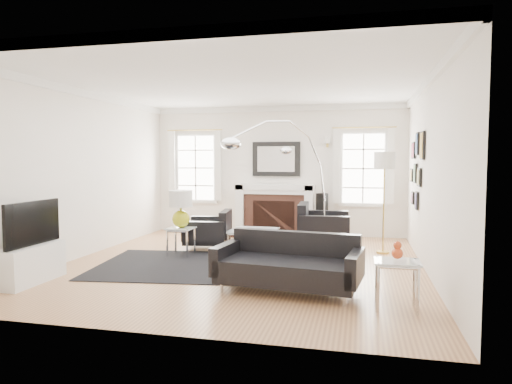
% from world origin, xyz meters
% --- Properties ---
extents(floor, '(6.00, 6.00, 0.00)m').
position_xyz_m(floor, '(0.00, 0.00, 0.00)').
color(floor, '#925F3D').
rests_on(floor, ground).
extents(back_wall, '(5.50, 0.04, 2.80)m').
position_xyz_m(back_wall, '(0.00, 3.00, 1.40)').
color(back_wall, white).
rests_on(back_wall, floor).
extents(front_wall, '(5.50, 0.04, 2.80)m').
position_xyz_m(front_wall, '(0.00, -3.00, 1.40)').
color(front_wall, white).
rests_on(front_wall, floor).
extents(left_wall, '(0.04, 6.00, 2.80)m').
position_xyz_m(left_wall, '(-2.75, 0.00, 1.40)').
color(left_wall, white).
rests_on(left_wall, floor).
extents(right_wall, '(0.04, 6.00, 2.80)m').
position_xyz_m(right_wall, '(2.75, 0.00, 1.40)').
color(right_wall, white).
rests_on(right_wall, floor).
extents(ceiling, '(5.50, 6.00, 0.02)m').
position_xyz_m(ceiling, '(0.00, 0.00, 2.80)').
color(ceiling, white).
rests_on(ceiling, back_wall).
extents(crown_molding, '(5.50, 6.00, 0.12)m').
position_xyz_m(crown_molding, '(0.00, 0.00, 2.74)').
color(crown_molding, white).
rests_on(crown_molding, back_wall).
extents(fireplace, '(1.70, 0.69, 1.11)m').
position_xyz_m(fireplace, '(0.00, 2.79, 0.54)').
color(fireplace, white).
rests_on(fireplace, floor).
extents(mantel_mirror, '(1.05, 0.07, 0.75)m').
position_xyz_m(mantel_mirror, '(0.00, 2.95, 1.65)').
color(mantel_mirror, black).
rests_on(mantel_mirror, back_wall).
extents(window_left, '(1.24, 0.15, 1.62)m').
position_xyz_m(window_left, '(-1.85, 2.95, 1.46)').
color(window_left, white).
rests_on(window_left, back_wall).
extents(window_right, '(1.24, 0.15, 1.62)m').
position_xyz_m(window_right, '(1.85, 2.95, 1.46)').
color(window_right, white).
rests_on(window_right, back_wall).
extents(gallery_wall, '(0.04, 1.73, 1.29)m').
position_xyz_m(gallery_wall, '(2.72, 1.30, 1.53)').
color(gallery_wall, black).
rests_on(gallery_wall, right_wall).
extents(tv_unit, '(0.35, 1.00, 1.09)m').
position_xyz_m(tv_unit, '(-2.44, -1.70, 0.33)').
color(tv_unit, white).
rests_on(tv_unit, floor).
extents(area_rug, '(2.80, 2.43, 0.01)m').
position_xyz_m(area_rug, '(-0.88, -0.32, 0.01)').
color(area_rug, black).
rests_on(area_rug, floor).
extents(sofa, '(1.87, 1.03, 0.58)m').
position_xyz_m(sofa, '(0.95, -1.29, 0.32)').
color(sofa, black).
rests_on(sofa, floor).
extents(armchair_left, '(0.89, 0.97, 0.59)m').
position_xyz_m(armchair_left, '(-0.86, 1.02, 0.33)').
color(armchair_left, black).
rests_on(armchair_left, floor).
extents(armchair_right, '(0.96, 1.06, 0.68)m').
position_xyz_m(armchair_right, '(1.10, 1.59, 0.38)').
color(armchair_right, black).
rests_on(armchair_right, floor).
extents(coffee_table, '(0.83, 0.83, 0.37)m').
position_xyz_m(coffee_table, '(-0.08, 1.11, 0.34)').
color(coffee_table, silver).
rests_on(coffee_table, floor).
extents(side_table_left, '(0.44, 0.44, 0.48)m').
position_xyz_m(side_table_left, '(-1.17, 0.38, 0.38)').
color(side_table_left, silver).
rests_on(side_table_left, floor).
extents(nesting_table, '(0.49, 0.41, 0.53)m').
position_xyz_m(nesting_table, '(2.20, -1.74, 0.42)').
color(nesting_table, silver).
rests_on(nesting_table, floor).
extents(gourd_lamp, '(0.40, 0.40, 0.64)m').
position_xyz_m(gourd_lamp, '(-1.17, 0.38, 0.84)').
color(gourd_lamp, '#B4B616').
rests_on(gourd_lamp, side_table_left).
extents(orange_vase, '(0.12, 0.12, 0.19)m').
position_xyz_m(orange_vase, '(2.20, -1.74, 0.64)').
color(orange_vase, '#C84119').
rests_on(orange_vase, nesting_table).
extents(arc_floor_lamp, '(1.68, 1.56, 2.39)m').
position_xyz_m(arc_floor_lamp, '(0.48, 0.76, 1.29)').
color(arc_floor_lamp, white).
rests_on(arc_floor_lamp, floor).
extents(stick_floor_lamp, '(0.36, 0.36, 1.77)m').
position_xyz_m(stick_floor_lamp, '(2.20, 1.35, 1.53)').
color(stick_floor_lamp, gold).
rests_on(stick_floor_lamp, floor).
extents(speaker_tower, '(0.25, 0.25, 0.94)m').
position_xyz_m(speaker_tower, '(1.03, 2.65, 0.47)').
color(speaker_tower, black).
rests_on(speaker_tower, floor).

